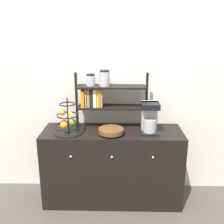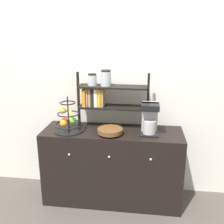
{
  "view_description": "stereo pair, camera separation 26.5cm",
  "coord_description": "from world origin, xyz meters",
  "views": [
    {
      "loc": [
        0.06,
        -2.3,
        1.8
      ],
      "look_at": [
        -0.0,
        0.24,
        1.01
      ],
      "focal_mm": 42.0,
      "sensor_mm": 36.0,
      "label": 1
    },
    {
      "loc": [
        0.32,
        -2.28,
        1.8
      ],
      "look_at": [
        -0.0,
        0.24,
        1.01
      ],
      "focal_mm": 42.0,
      "sensor_mm": 36.0,
      "label": 2
    }
  ],
  "objects": [
    {
      "name": "ground_plane",
      "position": [
        0.0,
        0.0,
        0.0
      ],
      "size": [
        12.0,
        12.0,
        0.0
      ],
      "primitive_type": "plane",
      "color": "#47423D"
    },
    {
      "name": "wall_back",
      "position": [
        0.0,
        0.52,
        1.3
      ],
      "size": [
        7.0,
        0.05,
        2.6
      ],
      "primitive_type": "cube",
      "color": "silver",
      "rests_on": "ground_plane"
    },
    {
      "name": "sideboard",
      "position": [
        0.0,
        0.24,
        0.4
      ],
      "size": [
        1.45,
        0.49,
        0.81
      ],
      "color": "black",
      "rests_on": "ground_plane"
    },
    {
      "name": "coffee_maker",
      "position": [
        0.38,
        0.22,
        0.96
      ],
      "size": [
        0.18,
        0.21,
        0.32
      ],
      "color": "black",
      "rests_on": "sideboard"
    },
    {
      "name": "fruit_stand",
      "position": [
        -0.45,
        0.16,
        0.93
      ],
      "size": [
        0.29,
        0.29,
        0.37
      ],
      "color": "black",
      "rests_on": "sideboard"
    },
    {
      "name": "wooden_bowl",
      "position": [
        -0.01,
        0.14,
        0.84
      ],
      "size": [
        0.25,
        0.25,
        0.06
      ],
      "color": "brown",
      "rests_on": "sideboard"
    },
    {
      "name": "shelf_hutch",
      "position": [
        -0.11,
        0.36,
        1.18
      ],
      "size": [
        0.76,
        0.2,
        0.61
      ],
      "color": "black",
      "rests_on": "sideboard"
    }
  ]
}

